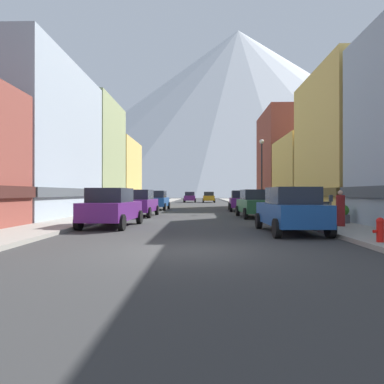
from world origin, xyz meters
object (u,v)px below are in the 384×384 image
at_px(car_left_0, 112,207).
at_px(potted_plant_2, 343,214).
at_px(car_left_1, 139,203).
at_px(car_left_2, 157,200).
at_px(car_right_1, 255,203).
at_px(streetlamp_right, 262,164).
at_px(potted_plant_0, 317,210).
at_px(trash_bin_right, 324,212).
at_px(car_driving_0, 190,197).
at_px(car_right_0, 291,210).
at_px(car_driving_1, 209,197).
at_px(fire_hydrant_near, 380,229).
at_px(pedestrian_0, 340,210).
at_px(potted_plant_1, 296,205).
at_px(car_right_2, 241,201).
at_px(parking_meter_near, 331,206).

xyz_separation_m(car_left_0, potted_plant_2, (10.80, 0.59, -0.34)).
xyz_separation_m(car_left_1, car_left_2, (0.00, 9.31, 0.00)).
height_order(car_left_2, car_right_1, same).
height_order(car_left_2, streetlamp_right, streetlamp_right).
distance_m(car_left_2, potted_plant_0, 16.34).
bearing_deg(trash_bin_right, car_driving_0, 100.47).
xyz_separation_m(car_right_0, car_driving_1, (-2.20, 45.44, 0.00)).
bearing_deg(car_driving_0, fire_hydrant_near, -82.03).
xyz_separation_m(trash_bin_right, potted_plant_2, (0.65, -0.81, -0.09)).
bearing_deg(potted_plant_2, potted_plant_0, 90.00).
bearing_deg(potted_plant_2, trash_bin_right, 128.66).
distance_m(car_driving_1, pedestrian_0, 44.33).
height_order(car_right_0, car_driving_1, same).
xyz_separation_m(fire_hydrant_near, potted_plant_1, (1.55, 14.85, 0.21)).
distance_m(car_left_0, car_left_1, 7.38).
relative_size(car_left_2, car_right_1, 0.99).
xyz_separation_m(fire_hydrant_near, trash_bin_right, (0.90, 7.32, 0.12)).
bearing_deg(car_left_2, pedestrian_0, -60.37).
xyz_separation_m(car_right_1, car_right_2, (-0.00, 8.38, 0.00)).
height_order(car_left_2, car_right_0, same).
bearing_deg(fire_hydrant_near, trash_bin_right, 82.99).
distance_m(car_right_2, pedestrian_0, 16.08).
bearing_deg(potted_plant_0, car_right_0, -115.32).
distance_m(car_driving_0, potted_plant_0, 40.90).
xyz_separation_m(car_left_1, car_right_1, (7.60, -0.85, 0.00)).
relative_size(car_left_0, potted_plant_2, 5.25).
height_order(car_left_0, car_right_1, same).
relative_size(car_right_1, potted_plant_0, 5.52).
xyz_separation_m(car_right_0, car_right_2, (-0.00, 17.24, 0.00)).
bearing_deg(fire_hydrant_near, car_left_1, 124.82).
bearing_deg(streetlamp_right, car_left_0, -124.56).
bearing_deg(fire_hydrant_near, car_driving_1, 94.49).
height_order(car_left_0, car_left_1, same).
relative_size(car_left_0, car_right_1, 1.00).
distance_m(car_left_0, car_right_1, 10.03).
bearing_deg(streetlamp_right, car_right_1, -102.95).
bearing_deg(parking_meter_near, potted_plant_0, 77.57).
relative_size(car_left_1, pedestrian_0, 2.91).
bearing_deg(car_left_0, car_left_1, 89.99).
xyz_separation_m(car_left_2, potted_plant_0, (10.80, -12.26, -0.29)).
bearing_deg(car_left_0, potted_plant_1, 39.61).
relative_size(car_right_0, car_right_2, 0.99).
bearing_deg(car_left_2, car_right_2, -13.21).
bearing_deg(car_driving_1, potted_plant_0, -82.05).
height_order(potted_plant_2, streetlamp_right, streetlamp_right).
bearing_deg(car_right_0, car_driving_0, 96.59).
bearing_deg(car_left_1, car_right_2, 44.74).
height_order(car_driving_0, streetlamp_right, streetlamp_right).
height_order(car_right_1, potted_plant_0, car_right_1).
xyz_separation_m(car_left_1, trash_bin_right, (10.15, -5.98, -0.26)).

